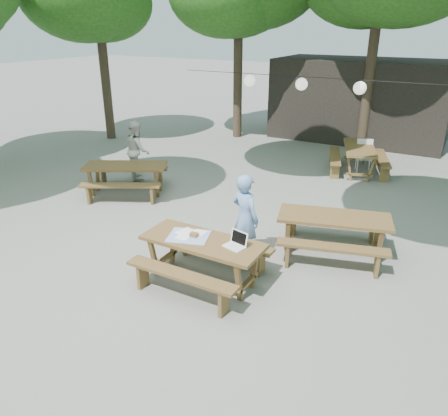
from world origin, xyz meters
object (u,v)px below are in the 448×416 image
main_picnic_table (203,260)px  second_person (138,150)px  picnic_table_nw (126,179)px  woman (245,218)px  plastic_chair (364,162)px

main_picnic_table → second_person: size_ratio=1.26×
picnic_table_nw → second_person: size_ratio=1.53×
main_picnic_table → woman: 1.11m
main_picnic_table → woman: size_ratio=1.24×
picnic_table_nw → second_person: 1.28m
woman → main_picnic_table: bearing=95.7°
woman → second_person: bearing=-8.8°
picnic_table_nw → plastic_chair: plastic_chair is taller
second_person → picnic_table_nw: bearing=161.3°
woman → plastic_chair: woman is taller
second_person → plastic_chair: bearing=-98.9°
main_picnic_table → second_person: second_person is taller
picnic_table_nw → woman: bearing=-48.7°
picnic_table_nw → second_person: (-0.51, 1.10, 0.41)m
picnic_table_nw → woman: 4.35m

